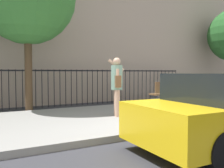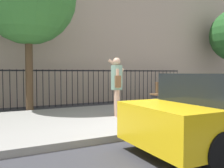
% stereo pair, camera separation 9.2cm
% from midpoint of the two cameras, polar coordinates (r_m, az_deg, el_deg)
% --- Properties ---
extents(ground_plane, '(60.00, 60.00, 0.00)m').
position_cam_midpoint_polar(ground_plane, '(5.96, 11.66, -11.62)').
color(ground_plane, '#333338').
extents(sidewalk, '(28.00, 4.40, 0.15)m').
position_cam_midpoint_polar(sidewalk, '(7.73, 1.08, -7.70)').
color(sidewalk, gray).
rests_on(sidewalk, ground).
extents(building_facade, '(28.00, 4.00, 9.05)m').
position_cam_midpoint_polar(building_facade, '(13.80, -12.26, 15.43)').
color(building_facade, tan).
rests_on(building_facade, ground).
extents(iron_fence, '(12.03, 0.04, 1.60)m').
position_cam_midpoint_polar(iron_fence, '(10.99, -8.37, 0.33)').
color(iron_fence, black).
rests_on(iron_fence, ground).
extents(pedestrian_on_phone, '(0.55, 0.72, 1.76)m').
position_cam_midpoint_polar(pedestrian_on_phone, '(7.33, 1.49, 0.42)').
color(pedestrian_on_phone, tan).
rests_on(pedestrian_on_phone, sidewalk).
extents(street_bench, '(1.60, 0.45, 0.95)m').
position_cam_midpoint_polar(street_bench, '(10.23, 13.57, -1.96)').
color(street_bench, brown).
rests_on(street_bench, sidewalk).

